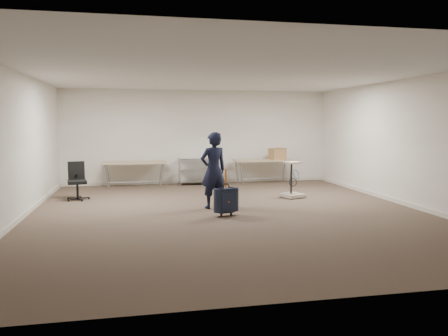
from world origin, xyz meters
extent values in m
plane|color=#47382B|center=(0.00, 0.00, 0.00)|extent=(9.00, 9.00, 0.00)
plane|color=beige|center=(0.00, 4.50, 1.40)|extent=(8.00, 0.00, 8.00)
plane|color=beige|center=(0.00, -4.50, 1.40)|extent=(8.00, 0.00, 8.00)
plane|color=beige|center=(-4.00, 0.00, 1.40)|extent=(0.00, 9.00, 9.00)
plane|color=beige|center=(4.00, 0.00, 1.40)|extent=(0.00, 9.00, 9.00)
plane|color=silver|center=(0.00, 0.00, 2.80)|extent=(8.00, 8.00, 0.00)
cube|color=beige|center=(0.00, 4.49, 0.05)|extent=(8.00, 0.02, 0.10)
cube|color=beige|center=(-3.99, 0.00, 0.05)|extent=(0.02, 9.00, 0.10)
cube|color=beige|center=(3.99, 0.00, 0.05)|extent=(0.02, 9.00, 0.10)
cube|color=#977D5C|center=(-1.90, 3.95, 0.71)|extent=(1.80, 0.75, 0.03)
cylinder|color=gray|center=(-1.90, 3.95, 0.15)|extent=(1.50, 0.02, 0.02)
cylinder|color=gray|center=(-2.65, 3.65, 0.35)|extent=(0.13, 0.04, 0.69)
cylinder|color=gray|center=(-1.15, 3.65, 0.35)|extent=(0.13, 0.04, 0.69)
cylinder|color=gray|center=(-2.65, 4.25, 0.35)|extent=(0.13, 0.04, 0.69)
cylinder|color=gray|center=(-1.15, 4.25, 0.35)|extent=(0.13, 0.04, 0.69)
cube|color=#977D5C|center=(1.90, 3.95, 0.71)|extent=(1.80, 0.75, 0.03)
cylinder|color=gray|center=(1.90, 3.95, 0.15)|extent=(1.50, 0.02, 0.02)
cylinder|color=gray|center=(1.15, 3.65, 0.35)|extent=(0.13, 0.04, 0.69)
cylinder|color=gray|center=(2.65, 3.65, 0.35)|extent=(0.13, 0.04, 0.69)
cylinder|color=gray|center=(1.15, 4.25, 0.35)|extent=(0.13, 0.04, 0.69)
cylinder|color=gray|center=(2.65, 4.25, 0.35)|extent=(0.13, 0.04, 0.69)
cylinder|color=silver|center=(-0.60, 3.98, 0.40)|extent=(0.02, 0.02, 0.80)
cylinder|color=silver|center=(0.60, 3.98, 0.40)|extent=(0.02, 0.02, 0.80)
cylinder|color=silver|center=(-0.60, 4.42, 0.40)|extent=(0.02, 0.02, 0.80)
cylinder|color=silver|center=(0.60, 4.42, 0.40)|extent=(0.02, 0.02, 0.80)
cube|color=silver|center=(0.00, 4.20, 0.10)|extent=(1.20, 0.45, 0.02)
cube|color=silver|center=(0.00, 4.20, 0.45)|extent=(1.20, 0.45, 0.02)
cube|color=silver|center=(0.00, 4.20, 0.78)|extent=(1.20, 0.45, 0.01)
imported|color=black|center=(-0.22, 0.55, 0.82)|extent=(0.69, 0.55, 1.64)
cube|color=black|center=(-0.12, -0.29, 0.32)|extent=(0.38, 0.28, 0.46)
cube|color=black|center=(-0.12, -0.27, 0.08)|extent=(0.33, 0.21, 0.03)
cylinder|color=black|center=(-0.22, -0.31, 0.03)|extent=(0.04, 0.07, 0.06)
cylinder|color=black|center=(-0.01, -0.26, 0.03)|extent=(0.04, 0.07, 0.06)
torus|color=black|center=(-0.12, -0.29, 0.58)|extent=(0.15, 0.06, 0.15)
cube|color=#F0540C|center=(-0.12, -0.27, 0.75)|extent=(0.03, 0.01, 0.36)
cylinder|color=black|center=(-3.23, 2.16, 0.04)|extent=(0.55, 0.55, 0.08)
cylinder|color=black|center=(-3.23, 2.16, 0.23)|extent=(0.06, 0.06, 0.37)
cube|color=black|center=(-3.23, 2.16, 0.43)|extent=(0.49, 0.49, 0.07)
cube|color=black|center=(-3.27, 2.36, 0.69)|extent=(0.39, 0.12, 0.44)
cube|color=beige|center=(1.91, 1.47, 0.06)|extent=(0.62, 0.62, 0.08)
cylinder|color=black|center=(1.72, 1.28, 0.02)|extent=(0.06, 0.06, 0.04)
cylinder|color=black|center=(1.91, 1.52, 0.48)|extent=(0.05, 0.05, 0.77)
cube|color=beige|center=(1.91, 1.47, 0.87)|extent=(0.42, 0.39, 0.04)
torus|color=#2362AF|center=(1.96, 1.40, 0.58)|extent=(0.27, 0.18, 0.24)
cube|color=brown|center=(2.34, 3.98, 0.90)|extent=(0.52, 0.45, 0.33)
camera|label=1|loc=(-1.82, -8.60, 1.85)|focal=35.00mm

